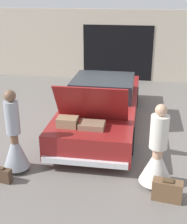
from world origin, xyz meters
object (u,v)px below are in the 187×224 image
at_px(suitcase_beside_left_person, 1,175).
at_px(suitcase_beside_right_person, 167,190).
at_px(car, 102,105).
at_px(person_left, 15,143).
at_px(person_right, 157,158).

height_order(suitcase_beside_left_person, suitcase_beside_right_person, suitcase_beside_right_person).
distance_m(car, person_left, 2.99).
bearing_deg(person_left, car, 144.53).
bearing_deg(suitcase_beside_left_person, person_right, 7.31).
relative_size(car, person_right, 3.09).
relative_size(car, suitcase_beside_right_person, 9.26).
xyz_separation_m(person_right, suitcase_beside_right_person, (0.19, -0.45, -0.39)).
xyz_separation_m(car, person_right, (1.42, -2.69, 0.02)).
distance_m(car, suitcase_beside_right_person, 3.55).
relative_size(car, suitcase_beside_left_person, 11.40).
relative_size(person_right, suitcase_beside_left_person, 3.69).
bearing_deg(car, person_right, -62.12).
height_order(person_left, suitcase_beside_left_person, person_left).
bearing_deg(suitcase_beside_right_person, suitcase_beside_left_person, 178.81).
height_order(person_left, person_right, person_left).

